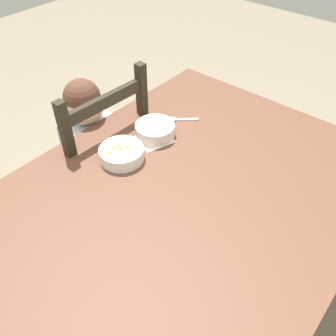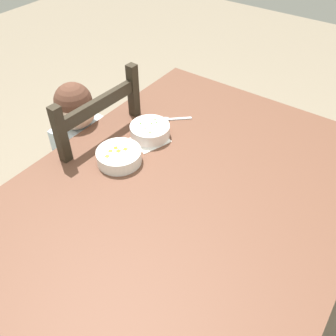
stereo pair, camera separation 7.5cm
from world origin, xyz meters
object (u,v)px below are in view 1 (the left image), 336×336
at_px(bowl_of_carrots, 122,153).
at_px(dining_chair, 98,171).
at_px(child_figure, 94,146).
at_px(spoon, 176,119).
at_px(dining_table, 175,217).
at_px(bowl_of_peas, 155,130).

bearing_deg(bowl_of_carrots, dining_chair, 72.95).
relative_size(child_figure, spoon, 8.14).
distance_m(dining_chair, child_figure, 0.16).
height_order(dining_table, spoon, spoon).
relative_size(child_figure, bowl_of_peas, 5.94).
xyz_separation_m(child_figure, bowl_of_peas, (0.09, -0.29, 0.18)).
bearing_deg(child_figure, dining_chair, 161.73).
bearing_deg(dining_table, child_figure, 77.69).
bearing_deg(spoon, child_figure, 128.63).
distance_m(dining_table, bowl_of_peas, 0.38).
bearing_deg(dining_chair, child_figure, -18.27).
height_order(dining_chair, child_figure, dining_chair).
bearing_deg(child_figure, bowl_of_peas, -72.43).
bearing_deg(dining_table, bowl_of_carrots, 83.33).
distance_m(dining_chair, spoon, 0.49).
xyz_separation_m(dining_table, child_figure, (0.13, 0.58, -0.06)).
xyz_separation_m(child_figure, bowl_of_carrots, (-0.09, -0.29, 0.17)).
relative_size(dining_chair, child_figure, 1.06).
height_order(dining_table, bowl_of_carrots, bowl_of_carrots).
xyz_separation_m(bowl_of_carrots, spoon, (0.32, 0.00, -0.02)).
distance_m(child_figure, bowl_of_carrots, 0.35).
distance_m(child_figure, spoon, 0.40).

